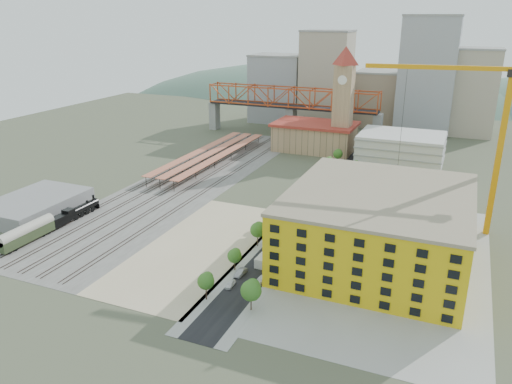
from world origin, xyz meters
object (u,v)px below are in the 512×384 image
at_px(coach, 27,233).
at_px(site_trailer_c, 282,238).
at_px(locomotive, 76,212).
at_px(car_0, 230,284).
at_px(clock_tower, 344,91).
at_px(site_trailer_a, 266,257).
at_px(site_trailer_b, 275,247).
at_px(site_trailer_d, 302,216).
at_px(tower_crane, 491,118).
at_px(construction_building, 378,226).

bearing_deg(coach, site_trailer_c, 23.24).
height_order(locomotive, car_0, locomotive).
height_order(clock_tower, site_trailer_a, clock_tower).
distance_m(clock_tower, coach, 143.13).
relative_size(site_trailer_b, site_trailer_d, 1.05).
relative_size(site_trailer_c, site_trailer_d, 1.03).
height_order(tower_crane, site_trailer_d, tower_crane).
xyz_separation_m(clock_tower, site_trailer_c, (8.00, -99.98, -27.37)).
xyz_separation_m(site_trailer_d, car_0, (-3.00, -45.22, -0.63)).
bearing_deg(construction_building, site_trailer_b, -166.54).
height_order(clock_tower, locomotive, clock_tower).
relative_size(site_trailer_b, car_0, 2.54).
relative_size(clock_tower, locomotive, 2.39).
xyz_separation_m(locomotive, coach, (0.00, -19.72, 1.00)).
xyz_separation_m(construction_building, tower_crane, (23.63, 28.63, 24.68)).
bearing_deg(site_trailer_c, construction_building, 1.66).
bearing_deg(site_trailer_c, coach, -155.07).
relative_size(construction_building, site_trailer_c, 5.21).
distance_m(site_trailer_c, site_trailer_d, 17.40).
xyz_separation_m(construction_building, site_trailer_c, (-26.00, 0.02, -8.08)).
bearing_deg(tower_crane, site_trailer_c, -150.03).
xyz_separation_m(clock_tower, site_trailer_b, (8.00, -106.22, -27.34)).
bearing_deg(site_trailer_b, tower_crane, 34.70).
bearing_deg(tower_crane, site_trailer_d, -167.27).
height_order(construction_building, site_trailer_d, construction_building).
bearing_deg(site_trailer_b, car_0, -98.29).
relative_size(tower_crane, site_trailer_b, 5.59).
bearing_deg(tower_crane, site_trailer_b, -144.92).
relative_size(site_trailer_a, site_trailer_d, 1.00).
relative_size(coach, car_0, 4.67).
bearing_deg(construction_building, coach, -162.89).
bearing_deg(site_trailer_a, site_trailer_c, 91.22).
xyz_separation_m(tower_crane, site_trailer_d, (-49.63, -11.21, -32.80)).
height_order(locomotive, site_trailer_c, locomotive).
relative_size(coach, site_trailer_c, 1.87).
distance_m(coach, tower_crane, 132.58).
distance_m(site_trailer_a, site_trailer_b, 6.49).
bearing_deg(site_trailer_b, site_trailer_d, 89.62).
bearing_deg(construction_building, site_trailer_a, -153.95).
relative_size(coach, site_trailer_b, 1.83).
bearing_deg(locomotive, coach, -90.00).
relative_size(site_trailer_c, car_0, 2.50).
distance_m(site_trailer_b, car_0, 21.80).
xyz_separation_m(construction_building, site_trailer_d, (-26.00, 17.41, -8.12)).
relative_size(construction_building, site_trailer_d, 5.37).
relative_size(construction_building, coach, 2.79).
distance_m(locomotive, coach, 19.75).
xyz_separation_m(locomotive, car_0, (63.00, -19.21, -1.37)).
height_order(clock_tower, construction_building, clock_tower).
xyz_separation_m(coach, site_trailer_b, (66.00, 22.10, -1.67)).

